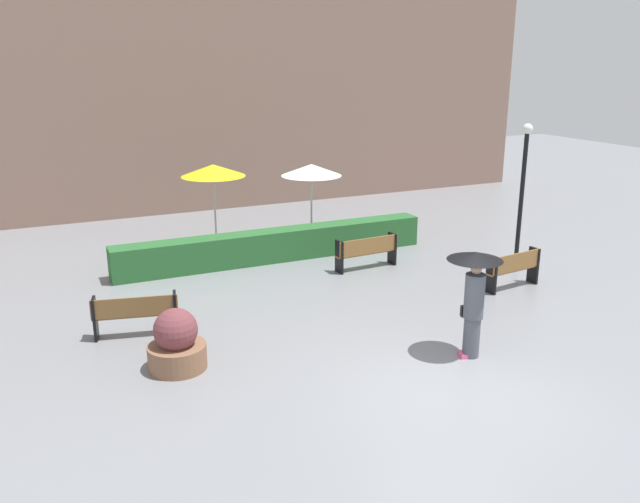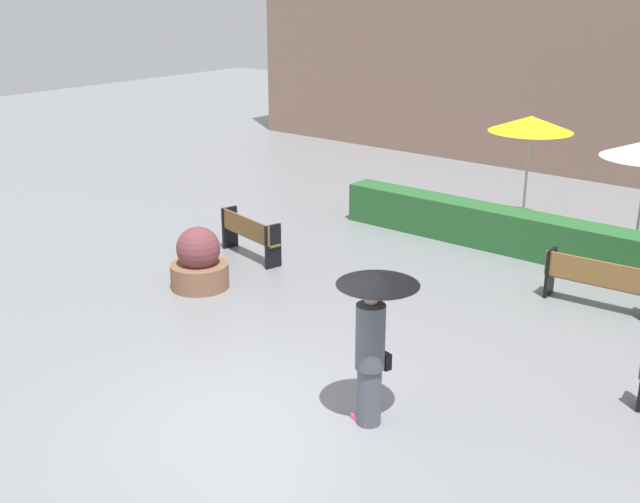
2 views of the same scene
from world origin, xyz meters
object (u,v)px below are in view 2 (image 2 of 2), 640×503
bench_far_left (249,233)px  pedestrian_with_umbrella (373,325)px  patio_umbrella_yellow (531,124)px  planter_pot (199,262)px  bench_back_row (597,279)px

bench_far_left → pedestrian_with_umbrella: pedestrian_with_umbrella is taller
pedestrian_with_umbrella → patio_umbrella_yellow: size_ratio=0.82×
bench_far_left → pedestrian_with_umbrella: 6.85m
pedestrian_with_umbrella → planter_pot: (-5.30, 1.85, -0.90)m
bench_far_left → pedestrian_with_umbrella: bearing=-32.3°
bench_back_row → planter_pot: planter_pot is taller
bench_back_row → patio_umbrella_yellow: size_ratio=0.72×
bench_back_row → pedestrian_with_umbrella: bearing=-98.2°
planter_pot → patio_umbrella_yellow: patio_umbrella_yellow is taller
bench_back_row → planter_pot: bearing=-148.2°
patio_umbrella_yellow → bench_far_left: bearing=-120.5°
bench_far_left → patio_umbrella_yellow: patio_umbrella_yellow is taller
bench_back_row → planter_pot: 7.18m
bench_far_left → bench_back_row: (6.54, 1.99, -0.01)m
patio_umbrella_yellow → planter_pot: bearing=-111.3°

